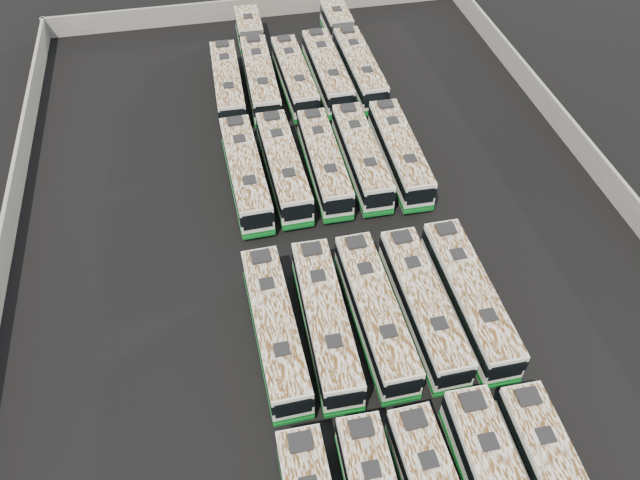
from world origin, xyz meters
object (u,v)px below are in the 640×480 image
(bus_back_center, at_px, (294,77))
(bus_back_right, at_px, (327,72))
(bus_midfront_right, at_px, (423,305))
(bus_back_far_right, at_px, (351,52))
(bus_midback_far_right, at_px, (400,153))
(bus_back_far_left, at_px, (228,84))
(bus_midback_right, at_px, (361,156))
(bus_back_left, at_px, (256,62))
(bus_midback_center, at_px, (324,162))
(bus_midfront_left, at_px, (325,321))
(bus_midfront_far_right, at_px, (469,297))
(bus_midfront_far_left, at_px, (275,329))
(bus_midback_far_left, at_px, (246,173))
(bus_midback_left, at_px, (283,166))
(bus_midfront_center, at_px, (375,312))

(bus_back_center, relative_size, bus_back_right, 0.96)
(bus_midfront_right, xyz_separation_m, bus_back_far_right, (3.02, 30.71, 0.02))
(bus_midback_far_right, xyz_separation_m, bus_back_center, (-6.19, 12.67, -0.03))
(bus_back_far_left, xyz_separation_m, bus_back_center, (6.11, -0.10, -0.02))
(bus_midback_right, bearing_deg, bus_back_left, 111.92)
(bus_midback_center, xyz_separation_m, bus_midback_right, (3.03, 0.07, 0.02))
(bus_midfront_left, distance_m, bus_midfront_right, 6.22)
(bus_back_far_right, bearing_deg, bus_midfront_far_right, -90.24)
(bus_midfront_far_left, relative_size, bus_midback_center, 1.03)
(bus_midfront_left, xyz_separation_m, bus_midback_far_left, (-3.02, 14.86, 0.02))
(bus_midback_right, bearing_deg, bus_back_far_left, 126.71)
(bus_midback_left, relative_size, bus_midback_center, 1.03)
(bus_midfront_far_right, bearing_deg, bus_back_left, 106.44)
(bus_midfront_right, bearing_deg, bus_midfront_far_right, -1.12)
(bus_midfront_left, height_order, bus_midfront_far_right, bus_midfront_far_right)
(bus_midfront_right, bearing_deg, bus_back_right, 89.34)
(bus_back_far_left, bearing_deg, bus_midfront_center, -75.95)
(bus_back_far_left, distance_m, bus_back_left, 4.36)
(bus_midfront_right, relative_size, bus_back_right, 0.98)
(bus_midfront_far_right, height_order, bus_back_right, bus_back_right)
(bus_midback_left, xyz_separation_m, bus_back_left, (0.08, 15.66, 0.02))
(bus_midback_left, bearing_deg, bus_midfront_left, -90.98)
(bus_midfront_right, relative_size, bus_back_center, 1.02)
(bus_midfront_right, relative_size, bus_midback_far_right, 1.00)
(bus_midback_left, bearing_deg, bus_back_center, 74.64)
(bus_midfront_far_right, height_order, bus_midback_right, bus_midfront_far_right)
(bus_midfront_center, height_order, bus_midback_far_right, bus_midfront_center)
(bus_midback_far_left, bearing_deg, bus_midfront_left, -79.96)
(bus_back_left, distance_m, bus_back_far_right, 9.22)
(bus_midfront_right, bearing_deg, bus_back_far_right, 83.65)
(bus_midback_right, bearing_deg, bus_midback_left, -179.76)
(bus_midback_far_left, distance_m, bus_midback_far_right, 12.29)
(bus_back_left, bearing_deg, bus_midback_left, -89.00)
(bus_midback_far_right, relative_size, bus_back_far_left, 1.01)
(bus_midfront_center, distance_m, bus_midback_center, 14.98)
(bus_midback_center, bearing_deg, bus_midfront_right, -77.88)
(bus_midfront_left, xyz_separation_m, bus_back_far_right, (9.24, 30.64, -0.00))
(bus_back_center, bearing_deg, bus_midback_far_right, -65.29)
(bus_back_right, bearing_deg, bus_midfront_right, -90.40)
(bus_midback_left, bearing_deg, bus_back_right, 62.46)
(bus_midback_left, xyz_separation_m, bus_back_center, (3.14, 12.44, -0.05))
(bus_midfront_right, bearing_deg, bus_midback_left, 111.77)
(bus_midfront_far_right, distance_m, bus_midback_left, 17.81)
(bus_midfront_far_left, bearing_deg, bus_midfront_far_right, -2.05)
(bus_midfront_right, height_order, bus_midback_far_left, bus_midback_far_left)
(bus_midfront_right, distance_m, bus_midback_far_left, 17.56)
(bus_midback_left, bearing_deg, bus_midback_far_left, -176.78)
(bus_midback_left, distance_m, bus_midback_center, 3.21)
(bus_midfront_center, xyz_separation_m, bus_back_center, (-0.07, 27.52, -0.04))
(bus_midfront_far_left, height_order, bus_back_far_right, bus_back_far_right)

